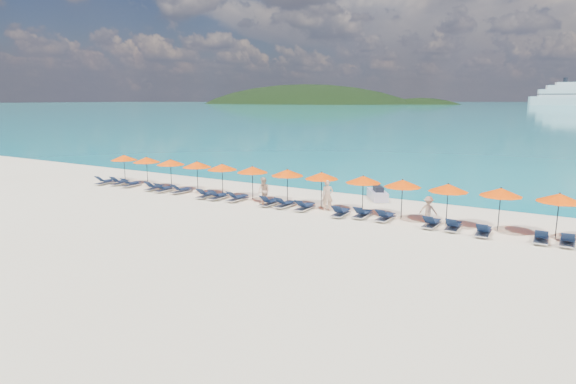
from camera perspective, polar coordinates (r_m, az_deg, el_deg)
The scene contains 41 objects.
ground at distance 26.55m, azimuth -3.35°, elevation -3.60°, with size 1400.00×1400.00×0.00m, color beige.
sea at distance 681.36m, azimuth 30.24°, elevation 8.97°, with size 1600.00×1300.00×0.01m, color #1FA9B2.
headland_main at distance 644.87m, azimuth 1.80°, elevation 7.02°, with size 374.00×242.00×126.50m.
headland_small at distance 605.46m, azimuth 15.32°, elevation 6.67°, with size 162.00×126.00×85.50m.
jetski at distance 32.90m, azimuth 10.56°, elevation -0.24°, with size 2.19×2.67×0.91m.
beachgoer_a at distance 29.07m, azimuth 4.71°, elevation -0.43°, with size 0.69×0.45×1.89m, color #D6A887.
beachgoer_b at distance 30.76m, azimuth -2.89°, elevation 0.11°, with size 0.86×0.49×1.76m, color #D6A887.
beachgoer_c at distance 27.21m, azimuth 16.30°, elevation -2.05°, with size 0.97×0.45×1.50m, color #D6A887.
umbrella_0 at distance 41.01m, azimuth -18.88°, elevation 3.87°, with size 2.10×2.10×2.28m.
umbrella_1 at distance 39.05m, azimuth -16.43°, elevation 3.69°, with size 2.10×2.10×2.28m.
umbrella_2 at distance 37.11m, azimuth -13.76°, elevation 3.46°, with size 2.10×2.10×2.28m.
umbrella_3 at distance 35.37m, azimuth -10.74°, elevation 3.23°, with size 2.10×2.10×2.28m.
umbrella_4 at distance 33.78m, azimuth -7.82°, elevation 2.96°, with size 2.10×2.10×2.28m.
umbrella_5 at distance 32.32m, azimuth -4.24°, elevation 2.67°, with size 2.10×2.10×2.28m.
umbrella_6 at distance 30.87m, azimuth -0.07°, elevation 2.30°, with size 2.10×2.10×2.28m.
umbrella_7 at distance 29.72m, azimuth 4.00°, elevation 1.94°, with size 2.10×2.10×2.28m.
umbrella_8 at distance 28.64m, azimuth 8.91°, elevation 1.49°, with size 2.10×2.10×2.28m.
umbrella_9 at distance 27.72m, azimuth 13.43°, elevation 1.00°, with size 2.10×2.10×2.28m.
umbrella_10 at distance 27.01m, azimuth 18.46°, elevation 0.48°, with size 2.10×2.10×2.28m.
umbrella_11 at distance 26.73m, azimuth 23.91°, elevation -0.01°, with size 2.10×2.10×2.28m.
umbrella_12 at distance 26.47m, azimuth 29.50°, elevation -0.60°, with size 2.10×2.10×2.28m.
lounger_0 at distance 40.79m, azimuth -20.86°, elevation 1.18°, with size 0.66×1.71×0.66m.
lounger_1 at distance 40.07m, azimuth -19.32°, elevation 1.11°, with size 0.75×1.74×0.66m.
lounger_2 at distance 38.97m, azimuth -18.13°, elevation 0.92°, with size 0.66×1.71×0.66m.
lounger_3 at distance 36.99m, azimuth -15.57°, elevation 0.55°, with size 0.77×1.75×0.66m.
lounger_4 at distance 36.16m, azimuth -14.47°, elevation 0.37°, with size 0.67×1.72×0.66m.
lounger_5 at distance 35.33m, azimuth -12.56°, elevation 0.22°, with size 0.79×1.75×0.66m.
lounger_6 at distance 33.38m, azimuth -9.68°, elevation -0.30°, with size 0.73×1.74×0.66m.
lounger_7 at distance 32.72m, azimuth -8.24°, elevation -0.48°, with size 0.67×1.72×0.66m.
lounger_8 at distance 32.01m, azimuth -6.07°, elevation -0.69°, with size 0.79×1.75×0.66m.
lounger_9 at distance 30.52m, azimuth -2.19°, elevation -1.21°, with size 0.66×1.71×0.66m.
lounger_10 at distance 29.99m, azimuth -0.36°, elevation -1.42°, with size 0.75×1.74×0.66m.
lounger_11 at distance 29.25m, azimuth 1.98°, elevation -1.74°, with size 0.65×1.71×0.66m.
lounger_12 at distance 27.93m, azimuth 6.27°, elevation -2.41°, with size 0.66×1.71×0.66m.
lounger_13 at distance 27.81m, azimuth 8.82°, elevation -2.54°, with size 0.66×1.71×0.66m.
lounger_14 at distance 27.32m, azimuth 11.46°, elevation -2.88°, with size 0.73×1.74×0.66m.
lounger_15 at distance 26.54m, azimuth 16.65°, elevation -3.53°, with size 0.68×1.72×0.66m.
lounger_16 at distance 26.30m, azimuth 19.01°, elevation -3.81°, with size 0.66×1.71×0.66m.
lounger_17 at distance 25.79m, azimuth 22.16°, elevation -4.31°, with size 0.66×1.71×0.66m.
lounger_18 at distance 25.76m, azimuth 27.82°, elevation -4.80°, with size 0.66×1.72×0.66m.
lounger_19 at distance 25.82m, azimuth 30.22°, elevation -5.00°, with size 0.65×1.71×0.66m.
Camera 1 is at (14.56, -21.17, 6.68)m, focal length 30.00 mm.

